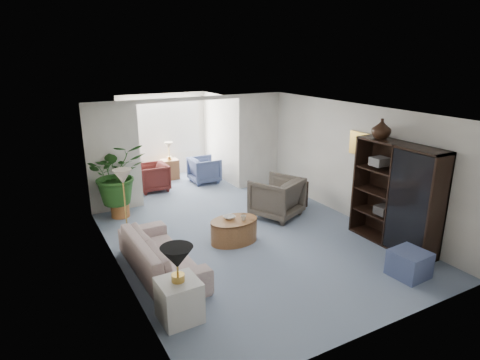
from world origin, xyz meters
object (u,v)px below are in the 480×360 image
ottoman (409,264)px  plant_pot (120,210)px  wingback_chair (276,197)px  cabinet_urn (382,129)px  sofa (161,254)px  coffee_cup (243,218)px  end_table (179,300)px  coffee_bowl (229,217)px  table_lamp (177,257)px  framed_picture (361,144)px  sunroom_chair_blue (204,170)px  sunroom_chair_maroon (152,177)px  coffee_table (234,231)px  floor_lamp (123,177)px  side_table_dark (294,194)px  entertainment_cabinet (396,196)px  sunroom_table (170,169)px

ottoman → plant_pot: ottoman is taller
wingback_chair → cabinet_urn: (1.13, -1.73, 1.70)m
sofa → coffee_cup: size_ratio=21.50×
end_table → plant_pot: size_ratio=1.47×
end_table → cabinet_urn: bearing=9.4°
coffee_bowl → table_lamp: bearing=-132.9°
framed_picture → coffee_bowl: framed_picture is taller
end_table → cabinet_urn: cabinet_urn is taller
sunroom_chair_blue → coffee_cup: bearing=167.9°
coffee_bowl → sunroom_chair_maroon: 3.68m
ottoman → cabinet_urn: bearing=65.5°
framed_picture → wingback_chair: 2.12m
sofa → coffee_table: size_ratio=2.29×
table_lamp → floor_lamp: bearing=89.3°
framed_picture → sunroom_chair_maroon: size_ratio=0.64×
end_table → cabinet_urn: 4.78m
table_lamp → coffee_bowl: table_lamp is taller
coffee_cup → wingback_chair: (1.28, 0.78, -0.05)m
coffee_table → sofa: bearing=-165.2°
framed_picture → coffee_cup: size_ratio=4.93×
side_table_dark → entertainment_cabinet: entertainment_cabinet is taller
framed_picture → sunroom_table: (-2.47, 4.85, -1.41)m
coffee_table → entertainment_cabinet: 3.08m
table_lamp → plant_pot: table_lamp is taller
floor_lamp → ottoman: bearing=-45.4°
sunroom_table → coffee_table: bearing=-94.0°
framed_picture → end_table: framed_picture is taller
coffee_bowl → sunroom_chair_maroon: sunroom_chair_maroon is taller
table_lamp → floor_lamp: (0.04, 2.97, 0.31)m
sunroom_table → cabinet_urn: bearing=-68.1°
framed_picture → sunroom_chair_blue: (-1.72, 4.10, -1.35)m
coffee_cup → sunroom_chair_maroon: size_ratio=0.13×
entertainment_cabinet → table_lamp: bearing=-177.1°
ottoman → sunroom_table: bearing=102.7°
plant_pot → sunroom_chair_blue: 3.05m
sofa → plant_pot: sofa is taller
wingback_chair → cabinet_urn: 2.68m
wingback_chair → cabinet_urn: bearing=98.4°
cabinet_urn → sunroom_chair_blue: (-1.49, 4.81, -1.79)m
wingback_chair → coffee_table: bearing=0.9°
floor_lamp → side_table_dark: size_ratio=0.58×
floor_lamp → ottoman: (3.65, -3.70, -1.03)m
framed_picture → entertainment_cabinet: size_ratio=0.26×
floor_lamp → framed_picture: bearing=-18.8°
framed_picture → cabinet_urn: bearing=-108.1°
cabinet_urn → sunroom_table: cabinet_urn is taller
sofa → coffee_bowl: size_ratio=9.73×
coffee_bowl → plant_pot: bearing=125.0°
framed_picture → plant_pot: framed_picture is taller
end_table → floor_lamp: (0.04, 2.97, 0.96)m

